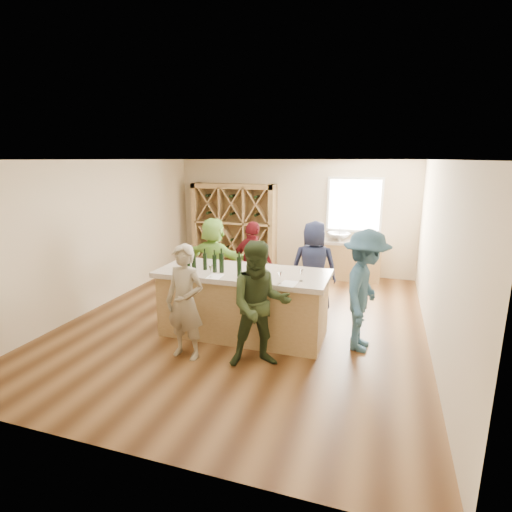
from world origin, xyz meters
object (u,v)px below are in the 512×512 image
(sink, at_px, (339,237))
(person_far_left, at_px, (214,259))
(person_near_right, at_px, (260,305))
(wine_bottle_f, at_px, (239,267))
(person_far_right, at_px, (314,267))
(wine_bottle_e, at_px, (222,263))
(person_server, at_px, (365,291))
(tasting_counter_base, at_px, (243,305))
(person_far_mid, at_px, (253,265))
(wine_rack, at_px, (234,227))
(person_near_left, at_px, (185,302))
(wine_bottle_a, at_px, (188,260))
(wine_bottle_b, at_px, (194,263))
(wine_bottle_c, at_px, (205,262))
(wine_bottle_d, at_px, (215,264))

(sink, bearing_deg, person_far_left, -133.27)
(person_near_right, xyz_separation_m, wine_bottle_f, (-0.51, 0.57, 0.35))
(sink, xyz_separation_m, person_far_right, (-0.18, -2.38, -0.15))
(wine_bottle_e, height_order, person_server, person_server)
(tasting_counter_base, relative_size, person_far_mid, 1.55)
(wine_rack, bearing_deg, person_near_left, -77.07)
(wine_bottle_f, bearing_deg, person_near_left, -130.71)
(wine_rack, height_order, wine_bottle_a, wine_rack)
(wine_bottle_e, height_order, person_far_left, person_far_left)
(wine_bottle_b, distance_m, person_far_mid, 1.63)
(wine_bottle_c, bearing_deg, wine_bottle_e, -11.28)
(wine_bottle_b, height_order, wine_bottle_c, wine_bottle_b)
(person_server, bearing_deg, wine_bottle_f, 108.02)
(sink, height_order, person_near_left, person_near_left)
(wine_bottle_d, distance_m, person_far_mid, 1.49)
(wine_bottle_c, height_order, wine_bottle_e, wine_bottle_e)
(wine_bottle_a, xyz_separation_m, person_near_right, (1.46, -0.75, -0.34))
(tasting_counter_base, bearing_deg, person_far_mid, 101.15)
(wine_rack, bearing_deg, person_near_right, -65.04)
(wine_bottle_b, xyz_separation_m, person_far_mid, (0.47, 1.52, -0.38))
(wine_bottle_c, xyz_separation_m, wine_bottle_e, (0.31, -0.06, 0.02))
(sink, relative_size, wine_bottle_b, 1.97)
(person_far_right, bearing_deg, person_far_left, -9.17)
(person_near_right, bearing_deg, tasting_counter_base, 98.40)
(wine_bottle_a, distance_m, person_far_mid, 1.55)
(tasting_counter_base, xyz_separation_m, wine_bottle_b, (-0.71, -0.29, 0.72))
(person_far_mid, height_order, wine_bottle_f, person_far_mid)
(person_far_right, bearing_deg, person_near_left, 50.55)
(wine_bottle_d, distance_m, person_near_right, 1.21)
(person_far_mid, relative_size, person_far_right, 0.97)
(sink, xyz_separation_m, person_server, (0.80, -3.67, -0.09))
(person_far_mid, xyz_separation_m, person_far_left, (-0.89, 0.17, 0.01))
(tasting_counter_base, xyz_separation_m, wine_bottle_d, (-0.40, -0.20, 0.72))
(wine_bottle_b, relative_size, person_far_left, 0.16)
(wine_rack, relative_size, sink, 4.06)
(wine_bottle_c, height_order, person_far_left, person_far_left)
(wine_rack, relative_size, person_far_left, 1.30)
(wine_rack, xyz_separation_m, person_near_right, (2.18, -4.68, -0.22))
(wine_rack, xyz_separation_m, wine_bottle_c, (1.02, -3.93, 0.11))
(person_near_left, height_order, person_far_right, person_far_right)
(person_near_left, xyz_separation_m, person_far_mid, (0.28, 2.20, 0.01))
(person_near_left, bearing_deg, wine_bottle_d, 87.64)
(wine_bottle_e, distance_m, person_near_left, 0.92)
(person_near_left, distance_m, person_far_right, 2.73)
(tasting_counter_base, relative_size, wine_bottle_f, 8.67)
(person_near_right, bearing_deg, wine_bottle_a, 128.67)
(tasting_counter_base, distance_m, wine_bottle_d, 0.85)
(tasting_counter_base, distance_m, wine_bottle_a, 1.16)
(wine_rack, xyz_separation_m, wine_bottle_a, (0.73, -3.94, 0.12))
(person_far_mid, bearing_deg, tasting_counter_base, 120.17)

